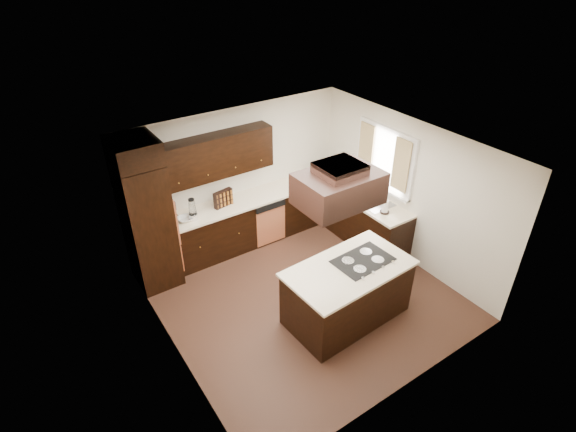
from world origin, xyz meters
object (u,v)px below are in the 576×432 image
(range_hood, at_px, (339,188))
(spice_rack, at_px, (223,198))
(island, at_px, (347,293))
(oven_column, at_px, (148,225))

(range_hood, xyz_separation_m, spice_rack, (-0.53, 2.35, -1.09))
(island, xyz_separation_m, spice_rack, (-0.68, 2.52, 0.63))
(island, relative_size, spice_rack, 4.95)
(island, bearing_deg, range_hood, 130.86)
(range_hood, distance_m, spice_rack, 2.65)
(range_hood, bearing_deg, island, -46.37)
(oven_column, relative_size, island, 1.21)
(spice_rack, bearing_deg, range_hood, -88.25)
(island, bearing_deg, spice_rack, 102.40)
(island, distance_m, range_hood, 1.73)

